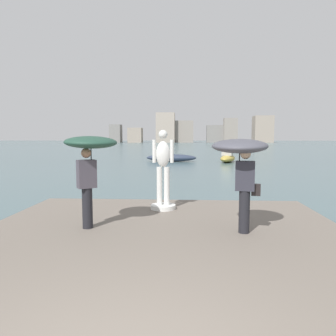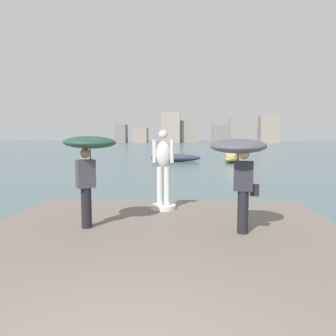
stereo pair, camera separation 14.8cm
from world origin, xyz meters
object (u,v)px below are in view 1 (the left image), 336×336
onlooker_left (90,153)px  onlooker_right (241,156)px  boat_leftward (228,157)px  statue_white_figure (163,175)px  boat_far (171,158)px

onlooker_left → onlooker_right: bearing=-3.3°
boat_leftward → statue_white_figure: bearing=-101.7°
statue_white_figure → onlooker_right: 2.76m
onlooker_right → boat_far: bearing=95.9°
onlooker_right → boat_leftward: onlooker_right is taller
onlooker_left → boat_leftward: bearing=75.9°
statue_white_figure → onlooker_right: size_ratio=1.10×
onlooker_right → boat_far: 24.96m
statue_white_figure → boat_leftward: bearing=78.3°
statue_white_figure → boat_far: size_ratio=0.43×
onlooker_left → boat_leftward: size_ratio=0.49×
boat_leftward → onlooker_right: bearing=-96.7°
statue_white_figure → onlooker_left: size_ratio=1.07×
onlooker_left → boat_far: onlooker_left is taller
onlooker_left → onlooker_right: 3.18m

